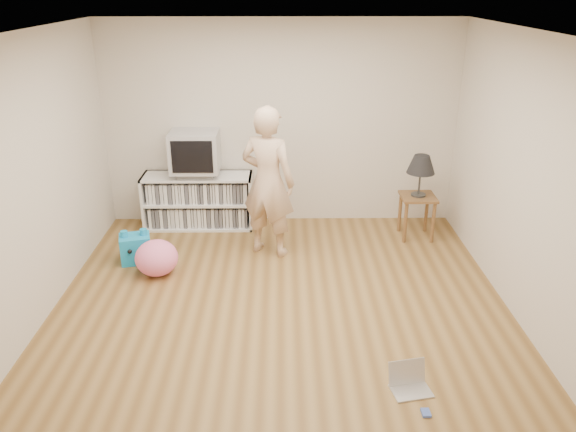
% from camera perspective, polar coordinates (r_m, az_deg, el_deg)
% --- Properties ---
extents(ground, '(4.50, 4.50, 0.00)m').
position_cam_1_polar(ground, '(5.64, -0.74, -9.19)').
color(ground, brown).
rests_on(ground, ground).
extents(walls, '(4.52, 4.52, 2.60)m').
position_cam_1_polar(walls, '(5.08, -0.81, 3.37)').
color(walls, beige).
rests_on(walls, ground).
extents(ceiling, '(4.50, 4.50, 0.01)m').
position_cam_1_polar(ceiling, '(4.80, -0.90, 18.17)').
color(ceiling, white).
rests_on(ceiling, walls).
extents(media_unit, '(1.40, 0.45, 0.70)m').
position_cam_1_polar(media_unit, '(7.40, -9.07, 1.58)').
color(media_unit, white).
rests_on(media_unit, ground).
extents(dvd_deck, '(0.45, 0.35, 0.07)m').
position_cam_1_polar(dvd_deck, '(7.25, -9.27, 4.37)').
color(dvd_deck, gray).
rests_on(dvd_deck, media_unit).
extents(crt_tv, '(0.60, 0.53, 0.50)m').
position_cam_1_polar(crt_tv, '(7.17, -9.42, 6.53)').
color(crt_tv, '#ABABB0').
rests_on(crt_tv, dvd_deck).
extents(side_table, '(0.42, 0.42, 0.55)m').
position_cam_1_polar(side_table, '(7.13, 13.00, 1.02)').
color(side_table, brown).
rests_on(side_table, ground).
extents(table_lamp, '(0.34, 0.34, 0.52)m').
position_cam_1_polar(table_lamp, '(6.96, 13.37, 5.04)').
color(table_lamp, '#333333').
rests_on(table_lamp, side_table).
extents(person, '(0.75, 0.64, 1.76)m').
position_cam_1_polar(person, '(6.38, -2.05, 3.46)').
color(person, beige).
rests_on(person, ground).
extents(laptop, '(0.35, 0.30, 0.21)m').
position_cam_1_polar(laptop, '(4.72, 12.18, -16.12)').
color(laptop, silver).
rests_on(laptop, ground).
extents(playing_cards, '(0.07, 0.09, 0.02)m').
position_cam_1_polar(playing_cards, '(4.55, 13.83, -18.84)').
color(playing_cards, '#445EB5').
rests_on(playing_cards, ground).
extents(plush_blue, '(0.39, 0.35, 0.39)m').
position_cam_1_polar(plush_blue, '(6.66, -15.23, -3.16)').
color(plush_blue, '#1090CF').
rests_on(plush_blue, ground).
extents(plush_pink, '(0.49, 0.49, 0.40)m').
position_cam_1_polar(plush_pink, '(6.30, -13.20, -4.17)').
color(plush_pink, pink).
rests_on(plush_pink, ground).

